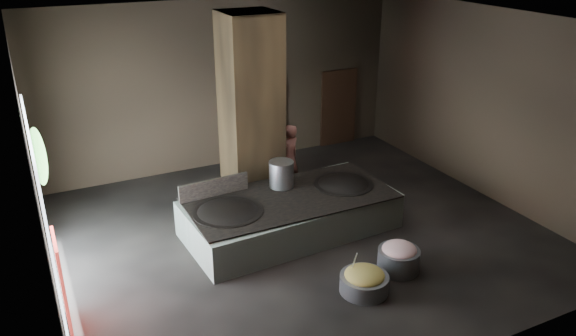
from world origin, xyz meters
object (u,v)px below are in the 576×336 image
wok_left (228,215)px  stock_pot (281,174)px  meat_basin (398,260)px  hearth_platform (290,215)px  wok_right (343,187)px  cook (289,159)px  veg_basin (364,283)px

wok_left → stock_pot: (1.50, 0.60, 0.38)m
meat_basin → hearth_platform: bearing=117.3°
wok_left → wok_right: wok_left is taller
hearth_platform → stock_pot: stock_pot is taller
cook → meat_basin: cook is taller
meat_basin → cook: bearing=94.2°
wok_left → stock_pot: bearing=21.8°
hearth_platform → meat_basin: 2.59m
meat_basin → wok_right: bearing=86.0°
wok_right → veg_basin: 2.95m
wok_right → stock_pot: bearing=159.0°
wok_left → cook: 3.00m
meat_basin → stock_pot: bearing=111.7°
hearth_platform → veg_basin: size_ratio=5.03×
hearth_platform → wok_left: (-1.45, -0.05, 0.36)m
hearth_platform → meat_basin: (1.19, -2.30, -0.17)m
stock_pot → cook: size_ratio=0.34×
stock_pot → wok_left: bearing=-158.2°
cook → meat_basin: (0.31, -4.14, -0.65)m
wok_left → meat_basin: (2.64, -2.25, -0.53)m
cook → veg_basin: 4.55m
wok_left → wok_right: 2.80m
hearth_platform → stock_pot: bearing=81.7°
hearth_platform → veg_basin: (0.20, -2.60, -0.23)m
wok_right → stock_pot: stock_pot is taller
wok_right → veg_basin: size_ratio=1.48×
wok_left → veg_basin: (1.65, -2.55, -0.59)m
hearth_platform → wok_right: size_ratio=3.41×
wok_right → stock_pot: 1.44m
wok_left → cook: cook is taller
hearth_platform → wok_right: wok_right is taller
hearth_platform → wok_left: 1.49m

